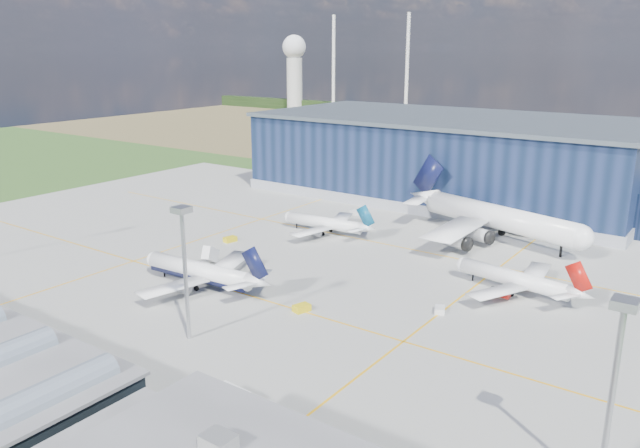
{
  "coord_description": "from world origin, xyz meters",
  "views": [
    {
      "loc": [
        83.87,
        -95.16,
        47.3
      ],
      "look_at": [
        3.09,
        17.56,
        8.05
      ],
      "focal_mm": 35.0,
      "sensor_mm": 36.0,
      "label": 1
    }
  ],
  "objects_px": {
    "gse_tug_a": "(230,239)",
    "airstair": "(210,258)",
    "airliner_widebody": "(501,205)",
    "gse_van_a": "(232,397)",
    "airliner_navy": "(199,262)",
    "airliner_regional": "(324,217)",
    "gse_cart_a": "(440,310)",
    "light_mast_east": "(616,367)",
    "gse_tug_b": "(302,308)",
    "light_mast_center": "(184,252)",
    "car_a": "(135,387)",
    "car_b": "(67,365)",
    "airliner_red": "(514,270)",
    "gse_cart_b": "(355,213)",
    "hangar": "(457,161)"
  },
  "relations": [
    {
      "from": "gse_tug_a",
      "to": "airstair",
      "type": "distance_m",
      "value": 17.26
    },
    {
      "from": "airliner_widebody",
      "to": "gse_van_a",
      "type": "bearing_deg",
      "value": -75.42
    },
    {
      "from": "airliner_navy",
      "to": "airliner_regional",
      "type": "xyz_separation_m",
      "value": [
        -1.25,
        45.9,
        -0.79
      ]
    },
    {
      "from": "airliner_widebody",
      "to": "gse_cart_a",
      "type": "relative_size",
      "value": 20.72
    },
    {
      "from": "light_mast_east",
      "to": "airliner_widebody",
      "type": "bearing_deg",
      "value": 116.71
    },
    {
      "from": "airliner_navy",
      "to": "gse_tug_b",
      "type": "relative_size",
      "value": 10.61
    },
    {
      "from": "airliner_navy",
      "to": "airliner_regional",
      "type": "distance_m",
      "value": 45.92
    },
    {
      "from": "gse_cart_a",
      "to": "airstair",
      "type": "height_order",
      "value": "airstair"
    },
    {
      "from": "light_mast_center",
      "to": "gse_tug_b",
      "type": "xyz_separation_m",
      "value": [
        8.64,
        20.0,
        -14.76
      ]
    },
    {
      "from": "gse_tug_a",
      "to": "gse_van_a",
      "type": "relative_size",
      "value": 0.62
    },
    {
      "from": "airliner_navy",
      "to": "gse_van_a",
      "type": "xyz_separation_m",
      "value": [
        35.86,
        -28.45,
        -4.23
      ]
    },
    {
      "from": "car_a",
      "to": "airliner_navy",
      "type": "bearing_deg",
      "value": 19.85
    },
    {
      "from": "gse_cart_a",
      "to": "car_b",
      "type": "bearing_deg",
      "value": -148.2
    },
    {
      "from": "gse_tug_a",
      "to": "gse_van_a",
      "type": "bearing_deg",
      "value": -34.62
    },
    {
      "from": "light_mast_center",
      "to": "airliner_navy",
      "type": "distance_m",
      "value": 26.12
    },
    {
      "from": "airliner_widebody",
      "to": "gse_tug_b",
      "type": "distance_m",
      "value": 66.94
    },
    {
      "from": "gse_van_a",
      "to": "gse_cart_a",
      "type": "bearing_deg",
      "value": -9.34
    },
    {
      "from": "airstair",
      "to": "gse_tug_a",
      "type": "bearing_deg",
      "value": 100.34
    },
    {
      "from": "airliner_red",
      "to": "airliner_navy",
      "type": "bearing_deg",
      "value": 42.31
    },
    {
      "from": "airliner_regional",
      "to": "gse_tug_b",
      "type": "relative_size",
      "value": 9.04
    },
    {
      "from": "airliner_regional",
      "to": "gse_tug_a",
      "type": "height_order",
      "value": "airliner_regional"
    },
    {
      "from": "light_mast_east",
      "to": "gse_cart_b",
      "type": "height_order",
      "value": "light_mast_east"
    },
    {
      "from": "light_mast_center",
      "to": "gse_tug_b",
      "type": "relative_size",
      "value": 7.43
    },
    {
      "from": "light_mast_center",
      "to": "gse_tug_b",
      "type": "height_order",
      "value": "light_mast_center"
    },
    {
      "from": "airliner_red",
      "to": "gse_van_a",
      "type": "bearing_deg",
      "value": 84.14
    },
    {
      "from": "airliner_navy",
      "to": "car_b",
      "type": "height_order",
      "value": "airliner_navy"
    },
    {
      "from": "hangar",
      "to": "gse_tug_a",
      "type": "bearing_deg",
      "value": -107.22
    },
    {
      "from": "hangar",
      "to": "light_mast_center",
      "type": "bearing_deg",
      "value": -86.7
    },
    {
      "from": "airliner_navy",
      "to": "gse_van_a",
      "type": "distance_m",
      "value": 45.97
    },
    {
      "from": "gse_cart_b",
      "to": "car_b",
      "type": "distance_m",
      "value": 103.63
    },
    {
      "from": "airliner_regional",
      "to": "gse_tug_a",
      "type": "distance_m",
      "value": 25.29
    },
    {
      "from": "airliner_red",
      "to": "hangar",
      "type": "bearing_deg",
      "value": -48.71
    },
    {
      "from": "light_mast_east",
      "to": "airliner_navy",
      "type": "height_order",
      "value": "light_mast_east"
    },
    {
      "from": "gse_tug_b",
      "to": "light_mast_east",
      "type": "bearing_deg",
      "value": -2.87
    },
    {
      "from": "gse_cart_a",
      "to": "light_mast_east",
      "type": "bearing_deg",
      "value": -67.1
    },
    {
      "from": "gse_cart_b",
      "to": "car_b",
      "type": "bearing_deg",
      "value": -152.03
    },
    {
      "from": "gse_tug_b",
      "to": "light_mast_center",
      "type": "bearing_deg",
      "value": -96.68
    },
    {
      "from": "airliner_red",
      "to": "airliner_widebody",
      "type": "relative_size",
      "value": 0.52
    },
    {
      "from": "hangar",
      "to": "light_mast_east",
      "type": "bearing_deg",
      "value": -59.95
    },
    {
      "from": "light_mast_center",
      "to": "car_a",
      "type": "distance_m",
      "value": 22.75
    },
    {
      "from": "light_mast_east",
      "to": "light_mast_center",
      "type": "bearing_deg",
      "value": 180.0
    },
    {
      "from": "gse_tug_b",
      "to": "car_a",
      "type": "xyz_separation_m",
      "value": [
        -2.53,
        -36.07,
        -0.14
      ]
    },
    {
      "from": "gse_cart_b",
      "to": "airstair",
      "type": "distance_m",
      "value": 56.06
    },
    {
      "from": "airliner_navy",
      "to": "gse_cart_a",
      "type": "distance_m",
      "value": 48.92
    },
    {
      "from": "light_mast_center",
      "to": "light_mast_east",
      "type": "bearing_deg",
      "value": 0.0
    },
    {
      "from": "gse_van_a",
      "to": "car_a",
      "type": "distance_m",
      "value": 14.85
    },
    {
      "from": "airliner_regional",
      "to": "gse_van_a",
      "type": "height_order",
      "value": "airliner_regional"
    },
    {
      "from": "light_mast_center",
      "to": "airliner_widebody",
      "type": "xyz_separation_m",
      "value": [
        22.24,
        85.0,
        -6.31
      ]
    },
    {
      "from": "hangar",
      "to": "gse_cart_b",
      "type": "xyz_separation_m",
      "value": [
        -13.7,
        -40.04,
        -11.0
      ]
    },
    {
      "from": "gse_cart_b",
      "to": "airstair",
      "type": "bearing_deg",
      "value": -162.57
    }
  ]
}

